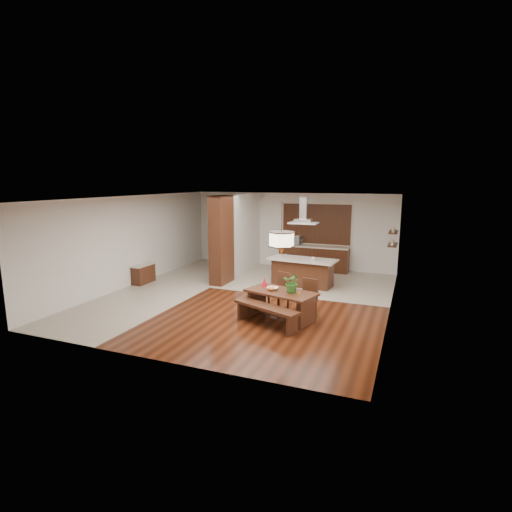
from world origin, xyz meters
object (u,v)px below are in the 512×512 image
at_px(dining_chair_left, 279,292).
at_px(microwave, 294,240).
at_px(dining_chair_right, 307,299).
at_px(pendant_lantern, 282,229).
at_px(island_cup, 313,259).
at_px(dining_table, 281,299).
at_px(hallway_console, 143,274).
at_px(foliage_plant, 292,283).
at_px(dining_bench, 266,316).
at_px(kitchen_island, 302,272).
at_px(fruit_bowl, 273,289).
at_px(range_hood, 304,210).

relative_size(dining_chair_left, microwave, 1.79).
bearing_deg(dining_chair_left, dining_chair_right, 10.22).
height_order(dining_chair_left, microwave, microwave).
bearing_deg(dining_chair_right, dining_chair_left, 174.87).
distance_m(pendant_lantern, island_cup, 3.40).
height_order(dining_table, island_cup, island_cup).
height_order(hallway_console, microwave, microwave).
relative_size(pendant_lantern, microwave, 2.33).
bearing_deg(pendant_lantern, island_cup, 89.32).
relative_size(hallway_console, island_cup, 7.01).
bearing_deg(microwave, foliage_plant, -70.56).
bearing_deg(dining_bench, foliage_plant, 52.02).
relative_size(kitchen_island, microwave, 4.01).
relative_size(hallway_console, fruit_bowl, 3.16).
distance_m(dining_table, range_hood, 3.83).
bearing_deg(dining_chair_left, fruit_bowl, -60.41).
distance_m(foliage_plant, microwave, 5.86).
bearing_deg(dining_chair_right, dining_table, -134.42).
distance_m(dining_chair_right, kitchen_island, 3.03).
distance_m(dining_table, dining_chair_left, 0.68).
height_order(hallway_console, foliage_plant, foliage_plant).
height_order(fruit_bowl, kitchen_island, kitchen_island).
height_order(dining_table, foliage_plant, foliage_plant).
xyz_separation_m(dining_chair_left, pendant_lantern, (0.27, -0.62, 1.74)).
relative_size(dining_bench, pendant_lantern, 1.36).
bearing_deg(dining_chair_right, pendant_lantern, -134.42).
bearing_deg(dining_bench, pendant_lantern, 74.11).
relative_size(dining_chair_right, foliage_plant, 1.94).
xyz_separation_m(hallway_console, dining_table, (5.34, -1.63, 0.21)).
relative_size(dining_bench, range_hood, 1.97).
height_order(dining_chair_right, fruit_bowl, dining_chair_right).
bearing_deg(microwave, dining_chair_left, -74.63).
xyz_separation_m(dining_chair_right, kitchen_island, (-0.90, 2.89, -0.01)).
xyz_separation_m(fruit_bowl, microwave, (-1.09, 5.59, 0.36)).
height_order(foliage_plant, fruit_bowl, foliage_plant).
height_order(dining_table, fruit_bowl, fruit_bowl).
height_order(dining_table, dining_chair_right, dining_chair_right).
bearing_deg(dining_bench, dining_chair_left, 94.66).
xyz_separation_m(fruit_bowl, range_hood, (-0.11, 3.25, 1.72)).
distance_m(dining_chair_left, microwave, 5.15).
relative_size(hallway_console, pendant_lantern, 0.67).
bearing_deg(dining_table, foliage_plant, -1.40).
relative_size(range_hood, island_cup, 7.16).
bearing_deg(fruit_bowl, pendant_lantern, -8.48).
bearing_deg(range_hood, microwave, 112.85).
bearing_deg(fruit_bowl, dining_table, -8.48).
xyz_separation_m(dining_bench, microwave, (-1.16, 6.22, 0.86)).
bearing_deg(microwave, pendant_lantern, -73.30).
relative_size(kitchen_island, range_hood, 2.51).
relative_size(dining_chair_left, kitchen_island, 0.45).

